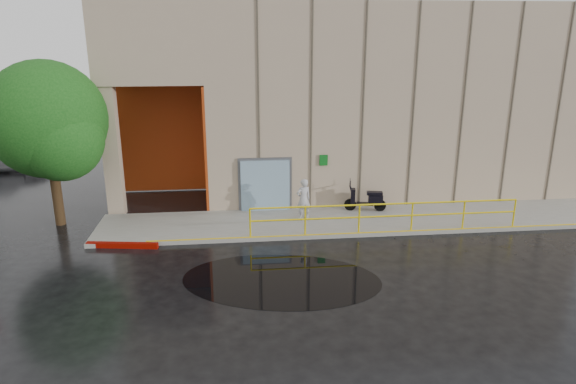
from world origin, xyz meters
name	(u,v)px	position (x,y,z in m)	size (l,w,h in m)	color
ground	(272,281)	(0.00, 0.00, 0.00)	(120.00, 120.00, 0.00)	black
sidewalk	(368,220)	(4.00, 4.50, 0.07)	(20.00, 3.00, 0.15)	gray
building	(360,92)	(5.10, 10.98, 4.21)	(20.00, 10.17, 8.00)	tan
guardrail	(386,217)	(4.25, 3.15, 0.68)	(9.56, 0.06, 1.03)	yellow
person	(303,199)	(1.55, 4.68, 0.93)	(0.57, 0.37, 1.56)	#AEAEB3
scooter	(366,193)	(4.11, 5.38, 0.87)	(1.66, 0.80, 1.26)	black
red_curb	(122,245)	(-4.77, 2.96, 0.09)	(2.40, 0.18, 0.18)	#7A0700
puddle	(281,280)	(0.28, 0.05, 0.00)	(5.76, 3.55, 0.01)	black
car_c	(1,158)	(-13.03, 14.15, 0.68)	(1.91, 4.70, 1.36)	#A9AAB0
tree_near	(50,125)	(-7.35, 5.35, 3.77)	(4.15, 4.15, 6.01)	black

